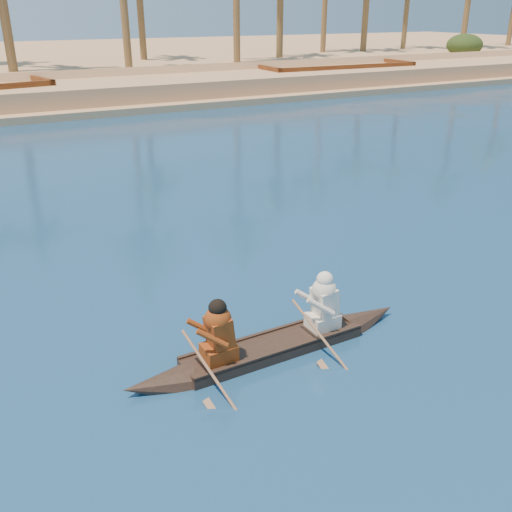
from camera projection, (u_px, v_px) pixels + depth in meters
ground at (159, 377)px, 8.44m from camera, size 160.00×160.00×0.00m
canoe at (273, 338)px, 8.95m from camera, size 4.91×0.76×1.35m
barge_right at (335, 77)px, 39.74m from camera, size 11.14×4.05×1.84m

